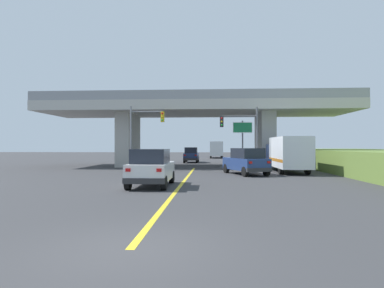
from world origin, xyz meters
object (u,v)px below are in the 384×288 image
(sedan_oncoming, at_px, (191,155))
(semi_truck_distant, at_px, (216,149))
(traffic_signal_farside, at_px, (142,129))
(box_truck, at_px, (288,154))
(highway_sign, at_px, (243,133))
(suv_lead, at_px, (151,168))
(suv_crossing, at_px, (246,161))
(traffic_signal_nearside, at_px, (244,131))

(sedan_oncoming, bearing_deg, semi_truck_distant, 78.17)
(traffic_signal_farside, bearing_deg, box_truck, -9.78)
(box_truck, height_order, semi_truck_distant, semi_truck_distant)
(highway_sign, bearing_deg, box_truck, -52.22)
(suv_lead, distance_m, sedan_oncoming, 25.71)
(suv_crossing, bearing_deg, traffic_signal_farside, 133.39)
(box_truck, distance_m, semi_truck_distant, 33.05)
(box_truck, bearing_deg, sedan_oncoming, 119.86)
(traffic_signal_nearside, bearing_deg, box_truck, -28.59)
(suv_lead, relative_size, box_truck, 0.56)
(suv_crossing, xyz_separation_m, sedan_oncoming, (-5.31, 18.00, -0.00))
(suv_crossing, bearing_deg, suv_lead, -147.33)
(suv_crossing, bearing_deg, traffic_signal_nearside, 65.93)
(semi_truck_distant, bearing_deg, traffic_signal_nearside, -86.18)
(box_truck, bearing_deg, semi_truck_distant, 99.48)
(box_truck, xyz_separation_m, traffic_signal_farside, (-12.74, 2.20, 2.25))
(sedan_oncoming, bearing_deg, box_truck, -60.14)
(suv_crossing, xyz_separation_m, highway_sign, (0.37, 6.60, 2.46))
(suv_crossing, bearing_deg, semi_truck_distant, 72.83)
(traffic_signal_farside, xyz_separation_m, semi_truck_distant, (7.30, 30.40, -2.21))
(suv_lead, height_order, semi_truck_distant, semi_truck_distant)
(traffic_signal_nearside, xyz_separation_m, highway_sign, (0.08, 2.42, -0.08))
(suv_lead, xyz_separation_m, traffic_signal_farside, (-3.19, 12.24, 2.79))
(box_truck, bearing_deg, suv_lead, -133.57)
(suv_lead, bearing_deg, traffic_signal_nearside, 62.60)
(suv_lead, height_order, suv_crossing, same)
(suv_lead, height_order, sedan_oncoming, same)
(suv_lead, height_order, highway_sign, highway_sign)
(suv_crossing, xyz_separation_m, traffic_signal_nearside, (0.29, 4.18, 2.55))
(traffic_signal_farside, bearing_deg, sedan_oncoming, 74.44)
(traffic_signal_nearside, bearing_deg, highway_sign, 88.09)
(traffic_signal_farside, relative_size, highway_sign, 1.26)
(traffic_signal_farside, bearing_deg, suv_crossing, -26.55)
(sedan_oncoming, relative_size, semi_truck_distant, 0.66)
(box_truck, xyz_separation_m, sedan_oncoming, (-8.99, 15.67, -0.54))
(suv_crossing, relative_size, traffic_signal_farside, 0.85)
(box_truck, height_order, sedan_oncoming, box_truck)
(box_truck, bearing_deg, traffic_signal_farside, 170.22)
(suv_crossing, bearing_deg, highway_sign, 66.70)
(box_truck, bearing_deg, suv_crossing, -147.69)
(sedan_oncoming, xyz_separation_m, highway_sign, (5.68, -11.39, 2.46))
(box_truck, xyz_separation_m, highway_sign, (-3.31, 4.27, 1.92))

